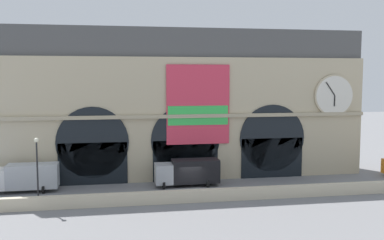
# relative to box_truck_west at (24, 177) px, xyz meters

# --- Properties ---
(ground_plane) EXTENTS (200.00, 200.00, 0.00)m
(ground_plane) POSITION_rel_box_truck_west_xyz_m (18.51, -2.86, -1.70)
(ground_plane) COLOR slate
(quay_parapet_wall) EXTENTS (90.00, 0.70, 1.28)m
(quay_parapet_wall) POSITION_rel_box_truck_west_xyz_m (18.51, -7.27, -1.06)
(quay_parapet_wall) COLOR beige
(quay_parapet_wall) RESTS_ON ground
(station_building) EXTENTS (46.70, 6.25, 18.76)m
(station_building) POSITION_rel_box_truck_west_xyz_m (18.55, 5.06, 7.46)
(station_building) COLOR #BCAD8C
(station_building) RESTS_ON ground
(box_truck_west) EXTENTS (7.50, 2.91, 3.12)m
(box_truck_west) POSITION_rel_box_truck_west_xyz_m (0.00, 0.00, 0.00)
(box_truck_west) COLOR white
(box_truck_west) RESTS_ON ground
(box_truck_center) EXTENTS (7.50, 2.91, 3.12)m
(box_truck_center) POSITION_rel_box_truck_west_xyz_m (18.36, -0.51, 0.00)
(box_truck_center) COLOR #ADB2B7
(box_truck_center) RESTS_ON ground
(street_lamp_quayside) EXTENTS (0.44, 0.44, 6.90)m
(street_lamp_quayside) POSITION_rel_box_truck_west_xyz_m (2.50, -6.47, 2.71)
(street_lamp_quayside) COLOR black
(street_lamp_quayside) RESTS_ON ground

